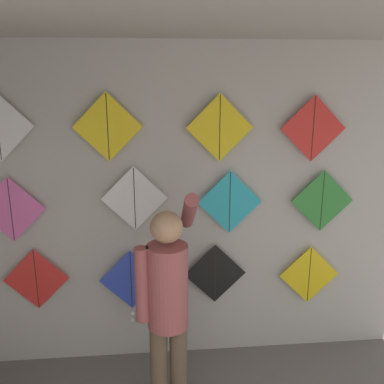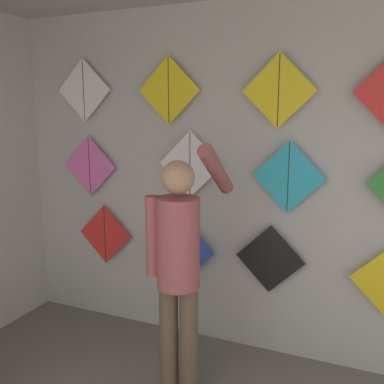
{
  "view_description": "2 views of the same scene",
  "coord_description": "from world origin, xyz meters",
  "px_view_note": "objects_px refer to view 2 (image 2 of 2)",
  "views": [
    {
      "loc": [
        -0.16,
        -0.17,
        2.55
      ],
      "look_at": [
        0.14,
        3.02,
        1.65
      ],
      "focal_mm": 40.0,
      "sensor_mm": 36.0,
      "label": 1
    },
    {
      "loc": [
        1.06,
        0.07,
        1.99
      ],
      "look_at": [
        -0.2,
        3.02,
        1.36
      ],
      "focal_mm": 40.0,
      "sensor_mm": 36.0,
      "label": 2
    }
  ],
  "objects_px": {
    "kite_1": "(184,253)",
    "kite_2": "(270,259)",
    "kite_6": "(288,177)",
    "kite_8": "(84,90)",
    "kite_5": "(190,164)",
    "shopkeeper": "(179,259)",
    "kite_4": "(90,166)",
    "kite_9": "(169,90)",
    "kite_0": "(105,234)",
    "kite_10": "(279,91)"
  },
  "relations": [
    {
      "from": "kite_5",
      "to": "kite_8",
      "type": "distance_m",
      "value": 1.19
    },
    {
      "from": "kite_4",
      "to": "kite_9",
      "type": "distance_m",
      "value": 1.05
    },
    {
      "from": "kite_2",
      "to": "kite_4",
      "type": "relative_size",
      "value": 1.0
    },
    {
      "from": "kite_0",
      "to": "kite_8",
      "type": "relative_size",
      "value": 1.0
    },
    {
      "from": "kite_4",
      "to": "kite_9",
      "type": "relative_size",
      "value": 1.0
    },
    {
      "from": "kite_1",
      "to": "kite_4",
      "type": "bearing_deg",
      "value": 179.96
    },
    {
      "from": "kite_6",
      "to": "kite_8",
      "type": "distance_m",
      "value": 1.95
    },
    {
      "from": "kite_9",
      "to": "kite_2",
      "type": "bearing_deg",
      "value": 0.0
    },
    {
      "from": "kite_6",
      "to": "kite_9",
      "type": "height_order",
      "value": "kite_9"
    },
    {
      "from": "kite_1",
      "to": "kite_2",
      "type": "height_order",
      "value": "kite_2"
    },
    {
      "from": "kite_5",
      "to": "kite_9",
      "type": "distance_m",
      "value": 0.62
    },
    {
      "from": "kite_0",
      "to": "kite_4",
      "type": "bearing_deg",
      "value": 180.0
    },
    {
      "from": "kite_1",
      "to": "kite_8",
      "type": "bearing_deg",
      "value": 179.96
    },
    {
      "from": "kite_0",
      "to": "kite_1",
      "type": "bearing_deg",
      "value": -0.05
    },
    {
      "from": "kite_1",
      "to": "kite_4",
      "type": "height_order",
      "value": "kite_4"
    },
    {
      "from": "kite_1",
      "to": "kite_8",
      "type": "xyz_separation_m",
      "value": [
        -0.97,
        0.0,
        1.38
      ]
    },
    {
      "from": "kite_0",
      "to": "kite_4",
      "type": "distance_m",
      "value": 0.65
    },
    {
      "from": "kite_4",
      "to": "kite_0",
      "type": "bearing_deg",
      "value": 0.0
    },
    {
      "from": "shopkeeper",
      "to": "kite_6",
      "type": "xyz_separation_m",
      "value": [
        0.56,
        0.74,
        0.48
      ]
    },
    {
      "from": "kite_0",
      "to": "kite_4",
      "type": "height_order",
      "value": "kite_4"
    },
    {
      "from": "kite_4",
      "to": "kite_6",
      "type": "relative_size",
      "value": 1.0
    },
    {
      "from": "kite_8",
      "to": "kite_0",
      "type": "bearing_deg",
      "value": 0.0
    },
    {
      "from": "kite_9",
      "to": "kite_6",
      "type": "bearing_deg",
      "value": 0.0
    },
    {
      "from": "kite_10",
      "to": "kite_2",
      "type": "bearing_deg",
      "value": 180.0
    },
    {
      "from": "shopkeeper",
      "to": "kite_10",
      "type": "xyz_separation_m",
      "value": [
        0.47,
        0.74,
        1.12
      ]
    },
    {
      "from": "kite_8",
      "to": "kite_9",
      "type": "relative_size",
      "value": 1.0
    },
    {
      "from": "kite_6",
      "to": "kite_10",
      "type": "xyz_separation_m",
      "value": [
        -0.1,
        0.0,
        0.63
      ]
    },
    {
      "from": "kite_1",
      "to": "kite_5",
      "type": "bearing_deg",
      "value": 0.7
    },
    {
      "from": "kite_4",
      "to": "kite_5",
      "type": "height_order",
      "value": "kite_5"
    },
    {
      "from": "kite_8",
      "to": "kite_10",
      "type": "relative_size",
      "value": 1.0
    },
    {
      "from": "kite_2",
      "to": "shopkeeper",
      "type": "bearing_deg",
      "value": -121.17
    },
    {
      "from": "kite_0",
      "to": "kite_10",
      "type": "xyz_separation_m",
      "value": [
        1.57,
        0.0,
        1.28
      ]
    },
    {
      "from": "shopkeeper",
      "to": "kite_4",
      "type": "distance_m",
      "value": 1.52
    },
    {
      "from": "kite_6",
      "to": "kite_8",
      "type": "xyz_separation_m",
      "value": [
        -1.83,
        0.0,
        0.66
      ]
    },
    {
      "from": "kite_1",
      "to": "kite_8",
      "type": "height_order",
      "value": "kite_8"
    },
    {
      "from": "kite_6",
      "to": "kite_10",
      "type": "distance_m",
      "value": 0.64
    },
    {
      "from": "kite_1",
      "to": "kite_5",
      "type": "relative_size",
      "value": 1.25
    },
    {
      "from": "kite_4",
      "to": "kite_9",
      "type": "height_order",
      "value": "kite_9"
    },
    {
      "from": "kite_1",
      "to": "kite_9",
      "type": "xyz_separation_m",
      "value": [
        -0.13,
        0.0,
        1.36
      ]
    },
    {
      "from": "shopkeeper",
      "to": "kite_8",
      "type": "relative_size",
      "value": 3.2
    },
    {
      "from": "kite_9",
      "to": "shopkeeper",
      "type": "bearing_deg",
      "value": -59.92
    },
    {
      "from": "kite_6",
      "to": "kite_8",
      "type": "height_order",
      "value": "kite_8"
    },
    {
      "from": "kite_5",
      "to": "kite_8",
      "type": "height_order",
      "value": "kite_8"
    },
    {
      "from": "kite_1",
      "to": "kite_6",
      "type": "relative_size",
      "value": 1.25
    },
    {
      "from": "kite_8",
      "to": "kite_9",
      "type": "bearing_deg",
      "value": 0.0
    },
    {
      "from": "shopkeeper",
      "to": "kite_0",
      "type": "height_order",
      "value": "shopkeeper"
    },
    {
      "from": "kite_0",
      "to": "kite_8",
      "type": "xyz_separation_m",
      "value": [
        -0.16,
        0.0,
        1.31
      ]
    },
    {
      "from": "kite_2",
      "to": "kite_6",
      "type": "xyz_separation_m",
      "value": [
        0.12,
        0.0,
        0.66
      ]
    },
    {
      "from": "kite_1",
      "to": "kite_6",
      "type": "bearing_deg",
      "value": 0.05
    },
    {
      "from": "kite_5",
      "to": "kite_6",
      "type": "bearing_deg",
      "value": 0.0
    }
  ]
}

